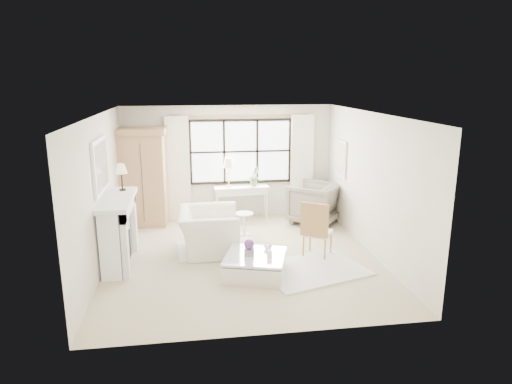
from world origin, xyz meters
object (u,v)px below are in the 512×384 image
at_px(club_armchair, 209,231).
at_px(console_table, 241,202).
at_px(coffee_table, 255,266).
at_px(armoire, 143,177).

bearing_deg(club_armchair, console_table, -20.80).
bearing_deg(coffee_table, armoire, 140.30).
bearing_deg(club_armchair, armoire, 37.41).
xyz_separation_m(console_table, club_armchair, (-0.87, -2.10, 0.02)).
xyz_separation_m(console_table, coffee_table, (-0.15, -3.37, -0.22)).
bearing_deg(console_table, armoire, -179.28).
bearing_deg(console_table, club_armchair, -116.00).
bearing_deg(armoire, club_armchair, -49.97).
height_order(armoire, coffee_table, armoire).
xyz_separation_m(armoire, club_armchair, (1.39, -1.93, -0.72)).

